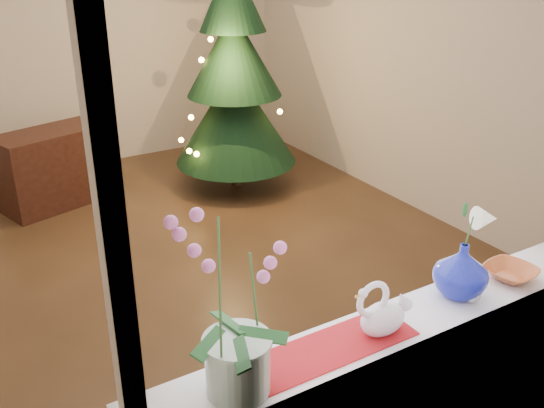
% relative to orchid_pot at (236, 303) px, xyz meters
% --- Properties ---
extents(ground, '(5.00, 5.00, 0.00)m').
position_rel_orchid_pot_xyz_m(ground, '(0.72, 2.39, -1.24)').
color(ground, '#342315').
rests_on(ground, ground).
extents(wall_back, '(4.50, 0.10, 2.70)m').
position_rel_orchid_pot_xyz_m(wall_back, '(0.72, 4.89, 0.11)').
color(wall_back, beige).
rests_on(wall_back, ground).
extents(wall_front, '(4.50, 0.10, 2.70)m').
position_rel_orchid_pot_xyz_m(wall_front, '(0.72, -0.11, 0.11)').
color(wall_front, beige).
rests_on(wall_front, ground).
extents(wall_right, '(0.10, 5.00, 2.70)m').
position_rel_orchid_pot_xyz_m(wall_right, '(2.97, 2.39, 0.11)').
color(wall_right, beige).
rests_on(wall_right, ground).
extents(windowsill, '(2.20, 0.26, 0.04)m').
position_rel_orchid_pot_xyz_m(windowsill, '(0.72, 0.02, -0.34)').
color(windowsill, white).
rests_on(windowsill, window_apron).
extents(window_frame, '(2.22, 0.06, 1.60)m').
position_rel_orchid_pot_xyz_m(window_frame, '(0.72, -0.08, 0.46)').
color(window_frame, white).
rests_on(window_frame, windowsill).
extents(runner, '(0.70, 0.20, 0.01)m').
position_rel_orchid_pot_xyz_m(runner, '(0.34, 0.02, -0.32)').
color(runner, maroon).
rests_on(runner, windowsill).
extents(orchid_pot, '(0.25, 0.25, 0.64)m').
position_rel_orchid_pot_xyz_m(orchid_pot, '(0.00, 0.00, 0.00)').
color(orchid_pot, beige).
rests_on(orchid_pot, windowsill).
extents(swan, '(0.28, 0.20, 0.21)m').
position_rel_orchid_pot_xyz_m(swan, '(0.58, 0.00, -0.21)').
color(swan, silver).
rests_on(swan, windowsill).
extents(blue_vase, '(0.27, 0.27, 0.26)m').
position_rel_orchid_pot_xyz_m(blue_vase, '(1.01, 0.04, -0.19)').
color(blue_vase, '#070E6B').
rests_on(blue_vase, windowsill).
extents(lily, '(0.14, 0.08, 0.19)m').
position_rel_orchid_pot_xyz_m(lily, '(1.01, 0.04, 0.03)').
color(lily, white).
rests_on(lily, blue_vase).
extents(paperweight, '(0.09, 0.09, 0.07)m').
position_rel_orchid_pot_xyz_m(paperweight, '(1.02, -0.02, -0.29)').
color(paperweight, silver).
rests_on(paperweight, windowsill).
extents(amber_dish, '(0.20, 0.20, 0.04)m').
position_rel_orchid_pot_xyz_m(amber_dish, '(1.29, 0.02, -0.30)').
color(amber_dish, '#A44C23').
rests_on(amber_dish, windowsill).
extents(xmas_tree, '(1.44, 1.44, 2.10)m').
position_rel_orchid_pot_xyz_m(xmas_tree, '(1.87, 3.56, -0.19)').
color(xmas_tree, black).
rests_on(xmas_tree, ground).
extents(side_table, '(1.00, 0.70, 0.68)m').
position_rel_orchid_pot_xyz_m(side_table, '(0.25, 3.98, -0.90)').
color(side_table, black).
rests_on(side_table, ground).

